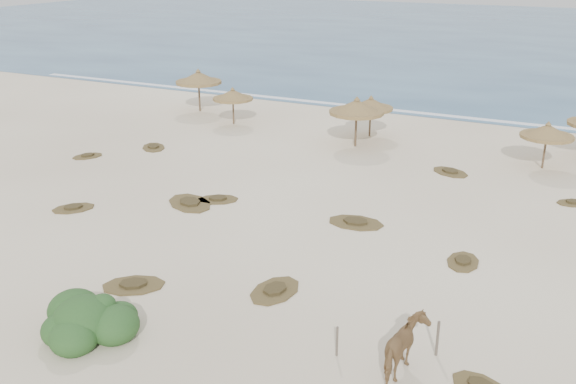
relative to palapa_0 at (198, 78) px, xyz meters
name	(u,v)px	position (x,y,z in m)	size (l,w,h in m)	color
ground	(244,271)	(14.78, -19.83, -2.34)	(160.00, 160.00, 0.00)	#F5E7C9
ocean	(519,35)	(14.78, 55.17, -2.33)	(200.00, 100.00, 0.01)	navy
foam_line	(427,114)	(14.78, 6.17, -2.33)	(70.00, 0.60, 0.01)	silver
palapa_0	(198,78)	(0.00, 0.00, 0.00)	(3.86, 3.86, 3.01)	brown
palapa_1	(233,95)	(3.97, -2.06, -0.44)	(3.36, 3.36, 2.45)	brown
palapa_2	(357,108)	(12.97, -3.43, -0.05)	(4.15, 4.15, 2.96)	brown
palapa_3	(371,104)	(12.99, -0.98, -0.37)	(3.24, 3.24, 2.54)	brown
palapa_4	(547,132)	(23.20, -2.94, -0.38)	(3.27, 3.27, 2.53)	brown
horse	(405,348)	(21.57, -23.05, -1.55)	(0.85, 1.86, 1.57)	olive
fence_post_near	(437,338)	(22.17, -21.88, -1.79)	(0.08, 0.08, 1.10)	#65584C
fence_post_far	(337,341)	(19.65, -23.12, -1.87)	(0.07, 0.07, 0.94)	#65584C
bush	(86,321)	(12.59, -25.35, -1.88)	(3.15, 2.77, 1.41)	#2E5624
scrub_0	(73,208)	(5.11, -17.99, -2.29)	(2.10, 2.16, 0.16)	brown
scrub_1	(190,203)	(9.40, -15.25, -2.29)	(3.11, 2.80, 0.16)	brown
scrub_2	(218,199)	(10.30, -14.30, -2.29)	(2.22, 1.97, 0.16)	brown
scrub_3	(356,222)	(16.90, -14.07, -2.29)	(2.49, 1.71, 0.16)	brown
scrub_4	(463,261)	(21.68, -15.76, -2.29)	(1.28, 1.84, 0.16)	brown
scrub_6	(154,147)	(2.59, -8.85, -2.29)	(2.24, 2.28, 0.16)	brown
scrub_7	(450,172)	(19.02, -5.81, -2.29)	(2.42, 2.14, 0.16)	brown
scrub_8	(87,156)	(0.33, -11.81, -2.29)	(1.77, 1.97, 0.16)	brown
scrub_9	(275,290)	(16.44, -20.64, -2.29)	(1.65, 2.31, 0.16)	brown
scrub_10	(573,203)	(24.97, -7.70, -2.29)	(1.75, 1.52, 0.16)	brown
scrub_11	(133,285)	(11.94, -22.42, -2.29)	(2.56, 2.32, 0.16)	brown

